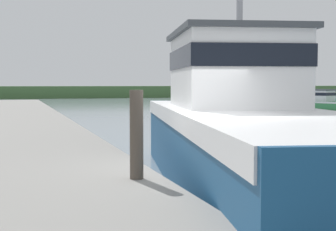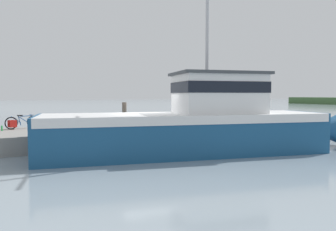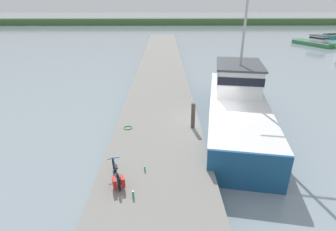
% 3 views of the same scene
% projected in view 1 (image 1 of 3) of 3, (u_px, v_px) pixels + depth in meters
% --- Properties ---
extents(ground_plane, '(320.00, 320.00, 0.00)m').
position_uv_depth(ground_plane, '(206.00, 214.00, 8.79)').
color(ground_plane, '#84939E').
extents(dock_pier, '(4.50, 80.00, 0.77)m').
position_uv_depth(dock_pier, '(14.00, 204.00, 7.86)').
color(dock_pier, gray).
rests_on(dock_pier, ground_plane).
extents(far_shoreline, '(180.00, 5.00, 1.83)m').
position_uv_depth(far_shoreline, '(218.00, 91.00, 86.53)').
color(far_shoreline, '#426638').
rests_on(far_shoreline, ground_plane).
extents(fishing_boat_main, '(5.21, 14.15, 9.17)m').
position_uv_depth(fishing_boat_main, '(242.00, 128.00, 10.97)').
color(fishing_boat_main, navy).
rests_on(fishing_boat_main, ground_plane).
extents(boat_green_anchored, '(4.56, 8.08, 1.75)m').
position_uv_depth(boat_green_anchored, '(314.00, 102.00, 44.86)').
color(boat_green_anchored, '#337F47').
rests_on(boat_green_anchored, ground_plane).
extents(mooring_post, '(0.21, 0.21, 1.36)m').
position_uv_depth(mooring_post, '(137.00, 135.00, 7.81)').
color(mooring_post, '#51473D').
rests_on(mooring_post, dock_pier).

